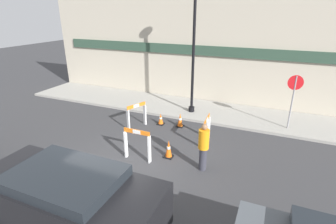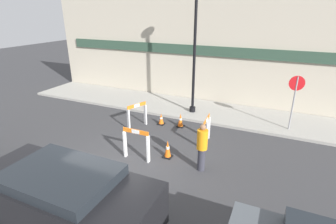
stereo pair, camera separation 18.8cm
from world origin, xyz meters
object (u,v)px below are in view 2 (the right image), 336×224
stop_sign (295,94)px  person_worker (202,146)px  parked_car_1 (65,197)px  streetlamp_post (195,33)px

stop_sign → person_worker: (-2.49, -4.21, -0.79)m
stop_sign → parked_car_1: (-4.52, -7.81, -0.73)m
stop_sign → parked_car_1: 9.05m
stop_sign → parked_car_1: bearing=48.1°
person_worker → parked_car_1: (-2.03, -3.60, 0.06)m
streetlamp_post → parked_car_1: 8.56m
streetlamp_post → parked_car_1: size_ratio=1.37×
stop_sign → person_worker: 4.95m
streetlamp_post → person_worker: 5.66m
parked_car_1 → streetlamp_post: bearing=88.7°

